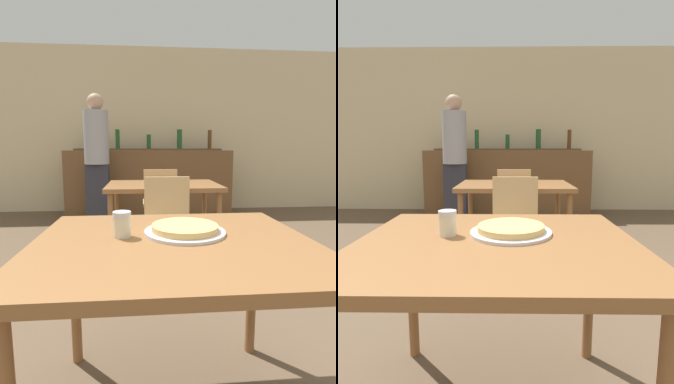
# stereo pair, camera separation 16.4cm
# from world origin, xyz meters

# --- Properties ---
(wall_back) EXTENTS (8.00, 0.05, 2.80)m
(wall_back) POSITION_xyz_m (0.00, 4.29, 1.40)
(wall_back) COLOR beige
(wall_back) RESTS_ON ground_plane
(dining_table_near) EXTENTS (1.03, 0.88, 0.75)m
(dining_table_near) POSITION_xyz_m (0.00, 0.00, 0.67)
(dining_table_near) COLOR brown
(dining_table_near) RESTS_ON ground_plane
(dining_table_far) EXTENTS (1.09, 0.76, 0.75)m
(dining_table_far) POSITION_xyz_m (0.09, 1.86, 0.66)
(dining_table_far) COLOR brown
(dining_table_far) RESTS_ON ground_plane
(bar_counter) EXTENTS (2.60, 0.56, 1.07)m
(bar_counter) POSITION_xyz_m (0.00, 3.79, 0.53)
(bar_counter) COLOR brown
(bar_counter) RESTS_ON ground_plane
(bar_back_shelf) EXTENTS (2.39, 0.24, 0.34)m
(bar_back_shelf) POSITION_xyz_m (-0.02, 3.93, 1.13)
(bar_back_shelf) COLOR brown
(bar_back_shelf) RESTS_ON bar_counter
(chair_far_side_front) EXTENTS (0.40, 0.40, 0.86)m
(chair_far_side_front) POSITION_xyz_m (0.09, 1.30, 0.50)
(chair_far_side_front) COLOR tan
(chair_far_side_front) RESTS_ON ground_plane
(chair_far_side_back) EXTENTS (0.40, 0.40, 0.86)m
(chair_far_side_back) POSITION_xyz_m (0.09, 2.41, 0.50)
(chair_far_side_back) COLOR tan
(chair_far_side_back) RESTS_ON ground_plane
(pizza_tray) EXTENTS (0.32, 0.32, 0.04)m
(pizza_tray) POSITION_xyz_m (0.05, 0.08, 0.77)
(pizza_tray) COLOR silver
(pizza_tray) RESTS_ON dining_table_near
(cheese_shaker) EXTENTS (0.07, 0.07, 0.10)m
(cheese_shaker) POSITION_xyz_m (-0.19, 0.05, 0.80)
(cheese_shaker) COLOR beige
(cheese_shaker) RESTS_ON dining_table_near
(person_standing) EXTENTS (0.34, 0.34, 1.84)m
(person_standing) POSITION_xyz_m (-0.74, 3.21, 1.01)
(person_standing) COLOR #2D2D38
(person_standing) RESTS_ON ground_plane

